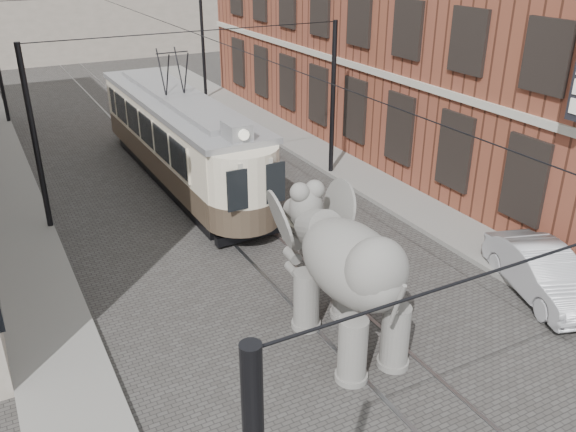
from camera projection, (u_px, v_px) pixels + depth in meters
ground at (287, 270)px, 17.37m from camera, size 120.00×120.00×0.00m
tram_rails at (287, 269)px, 17.36m from camera, size 1.54×80.00×0.02m
sidewalk_right at (446, 225)px, 19.89m from camera, size 2.00×60.00×0.15m
sidewalk_left at (50, 331)px, 14.56m from camera, size 2.00×60.00×0.15m
brick_building at (410, 5)px, 26.73m from camera, size 8.00×26.00×12.00m
catenary at (211, 127)px, 20.02m from camera, size 11.00×30.20×6.00m
tram at (177, 118)px, 22.79m from camera, size 2.74×12.59×4.99m
elephant at (350, 283)px, 13.48m from camera, size 3.29×5.68×3.40m
parked_car at (542, 272)px, 15.93m from camera, size 2.59×4.27×1.33m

